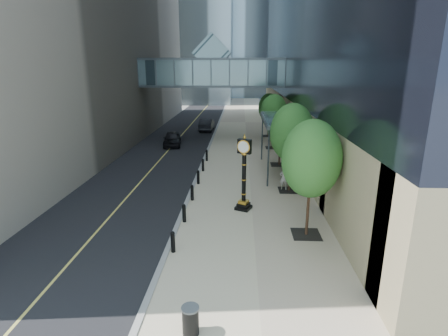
{
  "coord_description": "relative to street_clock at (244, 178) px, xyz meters",
  "views": [
    {
      "loc": [
        0.25,
        -12.97,
        8.07
      ],
      "look_at": [
        -0.66,
        6.34,
        2.49
      ],
      "focal_mm": 28.0,
      "sensor_mm": 36.0,
      "label": 1
    }
  ],
  "objects": [
    {
      "name": "car_far",
      "position": [
        -4.7,
        26.72,
        -1.16
      ],
      "size": [
        1.76,
        4.72,
        1.54
      ],
      "primitive_type": "imported",
      "rotation": [
        0.0,
        0.0,
        3.11
      ],
      "color": "black",
      "rests_on": "road"
    },
    {
      "name": "pedestrian",
      "position": [
        2.75,
        3.55,
        -1.07
      ],
      "size": [
        0.63,
        0.45,
        1.64
      ],
      "primitive_type": "imported",
      "rotation": [
        0.0,
        0.0,
        3.05
      ],
      "color": "#ABA69D",
      "rests_on": "sidewalk"
    },
    {
      "name": "skywalk",
      "position": [
        -3.5,
        21.87,
        5.76
      ],
      "size": [
        17.0,
        4.2,
        5.8
      ],
      "color": "#486673",
      "rests_on": "ground"
    },
    {
      "name": "entrance_canopy",
      "position": [
        2.98,
        7.87,
        2.24
      ],
      "size": [
        3.0,
        8.0,
        4.38
      ],
      "color": "#383F44",
      "rests_on": "ground"
    },
    {
      "name": "trash_bin",
      "position": [
        -1.71,
        -10.09,
        -1.44
      ],
      "size": [
        0.61,
        0.61,
        0.9
      ],
      "primitive_type": "cylinder",
      "rotation": [
        0.0,
        0.0,
        -0.18
      ],
      "color": "black",
      "rests_on": "sidewalk"
    },
    {
      "name": "car_near",
      "position": [
        -7.49,
        17.18,
        -1.19
      ],
      "size": [
        2.29,
        4.54,
        1.48
      ],
      "primitive_type": "imported",
      "rotation": [
        0.0,
        0.0,
        0.13
      ],
      "color": "black",
      "rests_on": "road"
    },
    {
      "name": "sidewalk",
      "position": [
        0.5,
        33.87,
        -1.92
      ],
      "size": [
        8.0,
        180.0,
        0.06
      ],
      "primitive_type": "cube",
      "color": "#C1B494",
      "rests_on": "ground"
    },
    {
      "name": "ground",
      "position": [
        -0.5,
        -6.13,
        -1.95
      ],
      "size": [
        320.0,
        320.0,
        0.0
      ],
      "primitive_type": "plane",
      "color": "gray",
      "rests_on": "ground"
    },
    {
      "name": "curb",
      "position": [
        -3.5,
        33.87,
        -1.91
      ],
      "size": [
        0.25,
        180.0,
        0.07
      ],
      "primitive_type": "cube",
      "color": "gray",
      "rests_on": "ground"
    },
    {
      "name": "road",
      "position": [
        -7.5,
        33.87,
        -1.94
      ],
      "size": [
        8.0,
        180.0,
        0.02
      ],
      "primitive_type": "cube",
      "color": "black",
      "rests_on": "ground"
    },
    {
      "name": "street_trees",
      "position": [
        3.1,
        8.57,
        1.79
      ],
      "size": [
        2.85,
        28.64,
        5.87
      ],
      "color": "black",
      "rests_on": "sidewalk"
    },
    {
      "name": "bollard_row",
      "position": [
        -3.2,
        2.87,
        -1.44
      ],
      "size": [
        0.2,
        16.2,
        0.9
      ],
      "color": "black",
      "rests_on": "sidewalk"
    },
    {
      "name": "street_clock",
      "position": [
        0.0,
        0.0,
        0.0
      ],
      "size": [
        1.08,
        1.08,
        4.36
      ],
      "rotation": [
        0.0,
        0.0,
        -0.42
      ],
      "color": "black",
      "rests_on": "sidewalk"
    }
  ]
}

